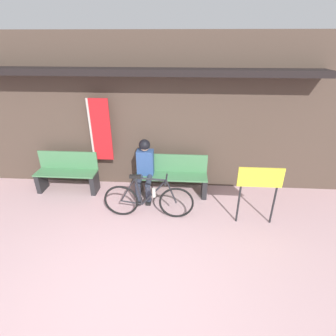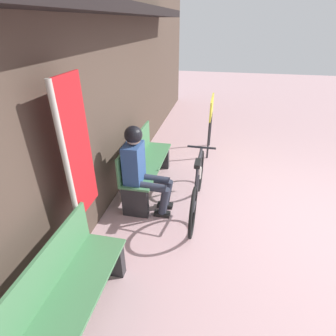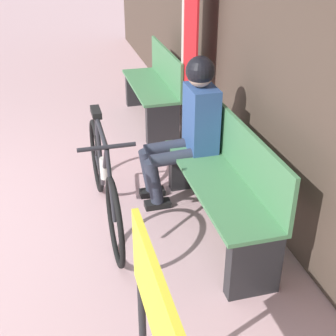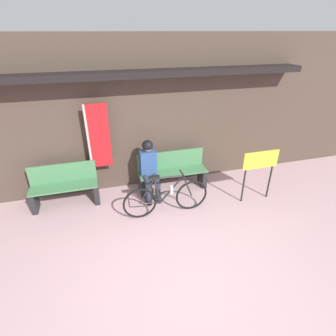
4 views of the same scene
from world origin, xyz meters
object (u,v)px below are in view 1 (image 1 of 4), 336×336
Objects in this scene: signboard at (260,183)px; park_bench_near at (171,177)px; bicycle at (149,200)px; park_bench_far at (68,174)px; banner_pole at (99,135)px; person_seated at (145,165)px.

park_bench_near is at bearing 150.35° from signboard.
bicycle is at bearing -113.74° from park_bench_near.
bicycle reaches higher than park_bench_near.
park_bench_far is 1.14m from banner_pole.
banner_pole reaches higher than bicycle.
banner_pole reaches higher than park_bench_near.
person_seated is 0.62× the size of banner_pole.
park_bench_near is at bearing 11.27° from person_seated.
person_seated is 1.12× the size of signboard.
bicycle is 2.00m from signboard.
person_seated is 0.96× the size of park_bench_far.
bicycle is 0.84× the size of banner_pole.
signboard is (3.84, -0.89, 0.44)m from park_bench_far.
park_bench_far is 0.65× the size of banner_pole.
banner_pole is at bearing 161.01° from signboard.
park_bench_far is (-1.73, 0.10, -0.33)m from person_seated.
banner_pole reaches higher than park_bench_far.
person_seated is 2.25m from signboard.
signboard is at bearing -20.37° from person_seated.
person_seated is 1.16m from banner_pole.
banner_pole is at bearing 173.45° from park_bench_near.
person_seated is at bearing -3.47° from park_bench_far.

